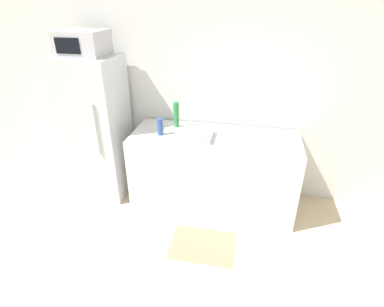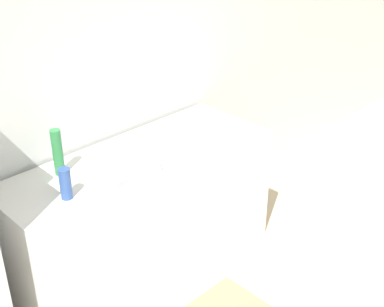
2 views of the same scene
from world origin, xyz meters
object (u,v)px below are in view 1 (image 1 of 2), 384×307
at_px(refrigerator, 97,129).
at_px(microwave, 83,43).
at_px(bottle_tall, 176,115).
at_px(bottle_short, 160,127).

distance_m(refrigerator, microwave, 0.97).
bearing_deg(microwave, refrigerator, 73.30).
bearing_deg(refrigerator, bottle_tall, 9.11).
bearing_deg(bottle_short, bottle_tall, 65.62).
distance_m(refrigerator, bottle_tall, 0.98).
xyz_separation_m(refrigerator, bottle_tall, (0.95, 0.15, 0.20)).
bearing_deg(refrigerator, microwave, -106.70).
bearing_deg(microwave, bottle_short, -7.26).
bearing_deg(bottle_short, refrigerator, 172.65).
bearing_deg(microwave, bottle_tall, 9.18).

